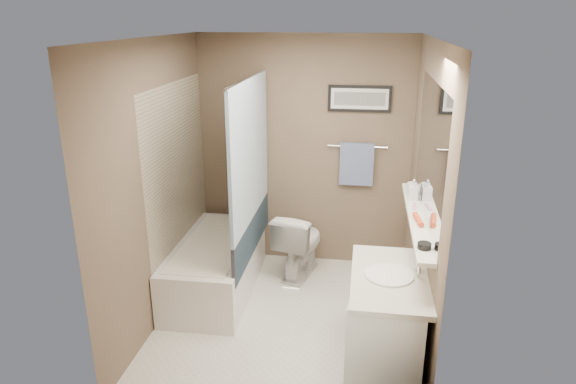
# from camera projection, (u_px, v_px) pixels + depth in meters

# --- Properties ---
(ground) EXTENTS (2.50, 2.50, 0.00)m
(ground) POSITION_uv_depth(u_px,v_px,m) (285.00, 320.00, 4.55)
(ground) COLOR silver
(ground) RESTS_ON ground
(ceiling) EXTENTS (2.20, 2.50, 0.04)m
(ceiling) POSITION_uv_depth(u_px,v_px,m) (285.00, 41.00, 3.77)
(ceiling) COLOR white
(ceiling) RESTS_ON wall_back
(wall_back) EXTENTS (2.20, 0.04, 2.40)m
(wall_back) POSITION_uv_depth(u_px,v_px,m) (304.00, 154.00, 5.31)
(wall_back) COLOR brown
(wall_back) RESTS_ON ground
(wall_front) EXTENTS (2.20, 0.04, 2.40)m
(wall_front) POSITION_uv_depth(u_px,v_px,m) (253.00, 260.00, 3.01)
(wall_front) COLOR brown
(wall_front) RESTS_ON ground
(wall_left) EXTENTS (0.04, 2.50, 2.40)m
(wall_left) POSITION_uv_depth(u_px,v_px,m) (159.00, 186.00, 4.31)
(wall_left) COLOR brown
(wall_left) RESTS_ON ground
(wall_right) EXTENTS (0.04, 2.50, 2.40)m
(wall_right) POSITION_uv_depth(u_px,v_px,m) (422.00, 199.00, 4.01)
(wall_right) COLOR brown
(wall_right) RESTS_ON ground
(tile_surround) EXTENTS (0.02, 1.55, 2.00)m
(tile_surround) POSITION_uv_depth(u_px,v_px,m) (179.00, 189.00, 4.85)
(tile_surround) COLOR tan
(tile_surround) RESTS_ON wall_left
(curtain_rod) EXTENTS (0.02, 1.55, 0.02)m
(curtain_rod) POSITION_uv_depth(u_px,v_px,m) (248.00, 78.00, 4.41)
(curtain_rod) COLOR silver
(curtain_rod) RESTS_ON wall_left
(curtain_upper) EXTENTS (0.03, 1.45, 1.28)m
(curtain_upper) POSITION_uv_depth(u_px,v_px,m) (250.00, 151.00, 4.62)
(curtain_upper) COLOR silver
(curtain_upper) RESTS_ON curtain_rod
(curtain_lower) EXTENTS (0.03, 1.45, 0.36)m
(curtain_lower) POSITION_uv_depth(u_px,v_px,m) (252.00, 234.00, 4.89)
(curtain_lower) COLOR #233442
(curtain_lower) RESTS_ON curtain_rod
(mirror) EXTENTS (0.02, 1.60, 1.00)m
(mirror) POSITION_uv_depth(u_px,v_px,m) (430.00, 152.00, 3.73)
(mirror) COLOR silver
(mirror) RESTS_ON wall_right
(shelf) EXTENTS (0.12, 1.60, 0.03)m
(shelf) POSITION_uv_depth(u_px,v_px,m) (416.00, 218.00, 3.91)
(shelf) COLOR silver
(shelf) RESTS_ON wall_right
(towel_bar) EXTENTS (0.60, 0.02, 0.02)m
(towel_bar) POSITION_uv_depth(u_px,v_px,m) (357.00, 147.00, 5.19)
(towel_bar) COLOR silver
(towel_bar) RESTS_ON wall_back
(towel) EXTENTS (0.34, 0.05, 0.44)m
(towel) POSITION_uv_depth(u_px,v_px,m) (357.00, 164.00, 5.23)
(towel) COLOR #8CA0CC
(towel) RESTS_ON towel_bar
(art_frame) EXTENTS (0.62, 0.02, 0.26)m
(art_frame) POSITION_uv_depth(u_px,v_px,m) (360.00, 99.00, 5.04)
(art_frame) COLOR black
(art_frame) RESTS_ON wall_back
(art_mat) EXTENTS (0.56, 0.00, 0.20)m
(art_mat) POSITION_uv_depth(u_px,v_px,m) (360.00, 99.00, 5.03)
(art_mat) COLOR white
(art_mat) RESTS_ON art_frame
(art_image) EXTENTS (0.50, 0.00, 0.13)m
(art_image) POSITION_uv_depth(u_px,v_px,m) (360.00, 99.00, 5.03)
(art_image) COLOR #595959
(art_image) RESTS_ON art_mat
(door) EXTENTS (0.80, 0.02, 2.00)m
(door) POSITION_uv_depth(u_px,v_px,m) (346.00, 298.00, 2.99)
(door) COLOR silver
(door) RESTS_ON wall_front
(door_handle) EXTENTS (0.10, 0.02, 0.02)m
(door_handle) POSITION_uv_depth(u_px,v_px,m) (291.00, 289.00, 3.08)
(door_handle) COLOR silver
(door_handle) RESTS_ON door
(bathtub) EXTENTS (0.72, 1.51, 0.50)m
(bathtub) POSITION_uv_depth(u_px,v_px,m) (216.00, 266.00, 4.98)
(bathtub) COLOR white
(bathtub) RESTS_ON ground
(tub_rim) EXTENTS (0.56, 1.36, 0.02)m
(tub_rim) POSITION_uv_depth(u_px,v_px,m) (215.00, 243.00, 4.90)
(tub_rim) COLOR white
(tub_rim) RESTS_ON bathtub
(toilet) EXTENTS (0.54, 0.76, 0.70)m
(toilet) POSITION_uv_depth(u_px,v_px,m) (300.00, 243.00, 5.26)
(toilet) COLOR white
(toilet) RESTS_ON ground
(vanity) EXTENTS (0.59, 0.95, 0.80)m
(vanity) POSITION_uv_depth(u_px,v_px,m) (388.00, 330.00, 3.72)
(vanity) COLOR white
(vanity) RESTS_ON ground
(countertop) EXTENTS (0.54, 0.96, 0.04)m
(countertop) POSITION_uv_depth(u_px,v_px,m) (390.00, 279.00, 3.58)
(countertop) COLOR beige
(countertop) RESTS_ON vanity
(sink_basin) EXTENTS (0.34, 0.34, 0.01)m
(sink_basin) POSITION_uv_depth(u_px,v_px,m) (389.00, 275.00, 3.57)
(sink_basin) COLOR white
(sink_basin) RESTS_ON countertop
(faucet_spout) EXTENTS (0.02, 0.02, 0.10)m
(faucet_spout) POSITION_uv_depth(u_px,v_px,m) (419.00, 272.00, 3.53)
(faucet_spout) COLOR silver
(faucet_spout) RESTS_ON countertop
(faucet_knob) EXTENTS (0.05, 0.05, 0.05)m
(faucet_knob) POSITION_uv_depth(u_px,v_px,m) (417.00, 267.00, 3.63)
(faucet_knob) COLOR silver
(faucet_knob) RESTS_ON countertop
(candle_bowl_near) EXTENTS (0.09, 0.09, 0.04)m
(candle_bowl_near) POSITION_uv_depth(u_px,v_px,m) (424.00, 246.00, 3.35)
(candle_bowl_near) COLOR black
(candle_bowl_near) RESTS_ON shelf
(hair_brush_front) EXTENTS (0.07, 0.22, 0.04)m
(hair_brush_front) POSITION_uv_depth(u_px,v_px,m) (418.00, 219.00, 3.78)
(hair_brush_front) COLOR #CD411D
(hair_brush_front) RESTS_ON shelf
(pink_comb) EXTENTS (0.05, 0.16, 0.01)m
(pink_comb) POSITION_uv_depth(u_px,v_px,m) (414.00, 206.00, 4.09)
(pink_comb) COLOR pink
(pink_comb) RESTS_ON shelf
(glass_jar) EXTENTS (0.08, 0.08, 0.10)m
(glass_jar) POSITION_uv_depth(u_px,v_px,m) (412.00, 188.00, 4.36)
(glass_jar) COLOR silver
(glass_jar) RESTS_ON shelf
(soap_bottle) EXTENTS (0.08, 0.08, 0.17)m
(soap_bottle) POSITION_uv_depth(u_px,v_px,m) (413.00, 189.00, 4.22)
(soap_bottle) COLOR #999999
(soap_bottle) RESTS_ON shelf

